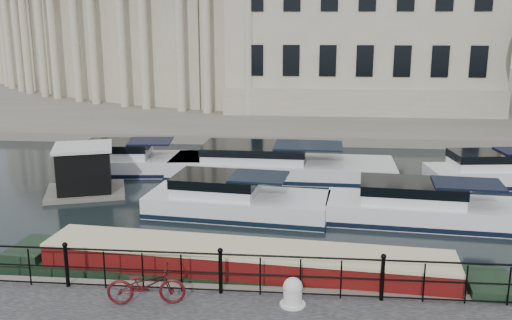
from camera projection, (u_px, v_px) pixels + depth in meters
The scene contains 9 objects.
ground_plane at pixel (233, 275), 16.72m from camera, with size 160.00×160.00×0.00m, color black.
far_bank at pixel (287, 97), 54.40m from camera, with size 120.00×42.00×0.55m, color #6B665B.
railing at pixel (220, 269), 14.26m from camera, with size 24.14×0.14×1.22m.
civic_building at pixel (274, 24), 48.74m from camera, with size 53.55×31.84×16.85m.
bicycle at pixel (146, 285), 13.75m from camera, with size 0.66×1.90×1.00m, color #4B0D11.
mooring_bollard at pixel (293, 292), 13.72m from camera, with size 0.63×0.63×0.71m.
narrowboat at pixel (245, 275), 15.86m from camera, with size 14.29×3.14×1.52m.
harbour_hut at pixel (84, 172), 24.43m from camera, with size 3.97×3.63×2.20m.
cabin_cruisers at pixel (298, 181), 25.17m from camera, with size 24.28×9.48×1.99m.
Camera 1 is at (2.11, -15.33, 7.22)m, focal length 40.00 mm.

